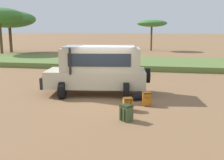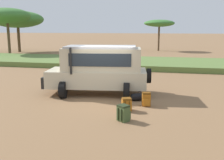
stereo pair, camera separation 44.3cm
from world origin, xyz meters
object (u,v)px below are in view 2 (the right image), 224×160
backpack_beside_front_wheel (127,104)px  duffel_bag_low_black_case (139,97)px  acacia_tree_far_left (17,19)px  backpack_near_rear_wheel (146,99)px  acacia_tree_left_mid (7,16)px  acacia_tree_centre_back (159,23)px  safari_vehicle (99,69)px  backpack_cluster_center (124,113)px

backpack_beside_front_wheel → duffel_bag_low_black_case: size_ratio=0.63×
duffel_bag_low_black_case → acacia_tree_far_left: acacia_tree_far_left is taller
backpack_near_rear_wheel → acacia_tree_far_left: 30.09m
backpack_beside_front_wheel → backpack_near_rear_wheel: (0.72, 0.84, 0.03)m
acacia_tree_far_left → acacia_tree_left_mid: bearing=-67.7°
acacia_tree_far_left → acacia_tree_centre_back: bearing=18.5°
safari_vehicle → duffel_bag_low_black_case: 2.55m
safari_vehicle → acacia_tree_centre_back: (1.63, 26.94, 2.67)m
duffel_bag_low_black_case → acacia_tree_far_left: bearing=132.3°
backpack_near_rear_wheel → acacia_tree_far_left: acacia_tree_far_left is taller
acacia_tree_far_left → backpack_beside_front_wheel: bearing=-50.3°
backpack_beside_front_wheel → duffel_bag_low_black_case: (0.33, 1.66, -0.09)m
backpack_cluster_center → acacia_tree_centre_back: bearing=90.5°
backpack_cluster_center → acacia_tree_left_mid: size_ratio=0.11×
safari_vehicle → duffel_bag_low_black_case: (2.15, -0.80, -1.12)m
acacia_tree_far_left → acacia_tree_left_mid: (2.43, -5.92, 0.19)m
safari_vehicle → backpack_cluster_center: bearing=-62.4°
backpack_beside_front_wheel → duffel_bag_low_black_case: backpack_beside_front_wheel is taller
backpack_cluster_center → acacia_tree_centre_back: acacia_tree_centre_back is taller
safari_vehicle → acacia_tree_far_left: (-17.32, 20.59, 3.19)m
safari_vehicle → acacia_tree_centre_back: 27.12m
duffel_bag_low_black_case → backpack_beside_front_wheel: bearing=-101.1°
safari_vehicle → backpack_near_rear_wheel: (2.54, -1.63, -1.00)m
safari_vehicle → acacia_tree_left_mid: 21.18m
backpack_beside_front_wheel → acacia_tree_far_left: (-19.15, 23.05, 4.22)m
acacia_tree_far_left → acacia_tree_centre_back: (18.96, 6.35, -0.51)m
backpack_cluster_center → backpack_near_rear_wheel: 2.13m
safari_vehicle → acacia_tree_left_mid: bearing=135.4°
acacia_tree_far_left → acacia_tree_centre_back: size_ratio=1.58×
duffel_bag_low_black_case → acacia_tree_far_left: size_ratio=0.12×
backpack_near_rear_wheel → acacia_tree_centre_back: (-0.91, 28.56, 3.68)m
backpack_cluster_center → backpack_near_rear_wheel: bearing=72.9°
backpack_near_rear_wheel → acacia_tree_far_left: bearing=131.8°
backpack_beside_front_wheel → duffel_bag_low_black_case: 1.69m
backpack_near_rear_wheel → duffel_bag_low_black_case: bearing=115.5°
backpack_beside_front_wheel → acacia_tree_far_left: 30.26m
duffel_bag_low_black_case → safari_vehicle: bearing=159.5°
backpack_beside_front_wheel → acacia_tree_left_mid: (-16.72, 17.13, 4.41)m
backpack_beside_front_wheel → duffel_bag_low_black_case: bearing=78.9°
backpack_beside_front_wheel → acacia_tree_far_left: size_ratio=0.07×
safari_vehicle → backpack_cluster_center: 4.25m
acacia_tree_left_mid → acacia_tree_centre_back: acacia_tree_left_mid is taller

